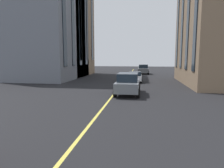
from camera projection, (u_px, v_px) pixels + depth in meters
name	position (u px, v px, depth m)	size (l,w,h in m)	color
lane_centre_line	(111.00, 97.00, 16.57)	(80.00, 0.16, 0.01)	#D8C64C
car_grey_oncoming	(128.00, 83.00, 17.93)	(4.70, 2.14, 1.88)	slate
car_grey_near	(143.00, 69.00, 40.24)	(4.70, 2.14, 1.88)	slate
car_white_far	(135.00, 77.00, 27.02)	(3.90, 1.89, 1.40)	silver
building_left_near	(48.00, 31.00, 31.21)	(13.23, 9.23, 14.76)	slate
building_left_far	(61.00, 20.00, 36.32)	(11.50, 9.51, 19.86)	#846B51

